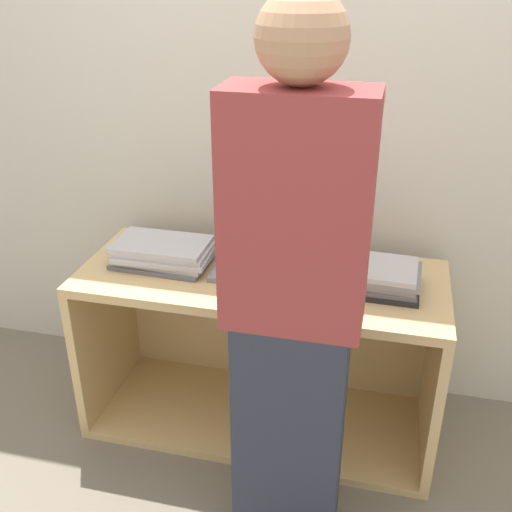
% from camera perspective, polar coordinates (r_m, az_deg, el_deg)
% --- Properties ---
extents(ground_plane, '(12.00, 12.00, 0.00)m').
position_cam_1_polar(ground_plane, '(2.50, -1.14, -19.47)').
color(ground_plane, '#756B5B').
extents(wall_back, '(8.00, 0.05, 2.40)m').
position_cam_1_polar(wall_back, '(2.48, 2.66, 12.51)').
color(wall_back, beige).
rests_on(wall_back, ground_plane).
extents(cart, '(1.40, 0.58, 0.71)m').
position_cam_1_polar(cart, '(2.54, 0.84, -8.11)').
color(cart, tan).
rests_on(cart, ground_plane).
extents(laptop_open, '(0.37, 0.27, 0.24)m').
position_cam_1_polar(laptop_open, '(2.31, 0.76, -0.15)').
color(laptop_open, gray).
rests_on(laptop_open, cart).
extents(laptop_stack_left, '(0.39, 0.25, 0.09)m').
position_cam_1_polar(laptop_stack_left, '(2.38, -8.81, 0.30)').
color(laptop_stack_left, slate).
rests_on(laptop_stack_left, cart).
extents(laptop_stack_right, '(0.39, 0.24, 0.09)m').
position_cam_1_polar(laptop_stack_right, '(2.22, 10.53, -1.82)').
color(laptop_stack_right, '#232326').
rests_on(laptop_stack_right, cart).
extents(person, '(0.40, 0.53, 1.75)m').
position_cam_1_polar(person, '(1.75, 3.61, -4.93)').
color(person, '#2D3342').
rests_on(person, ground_plane).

